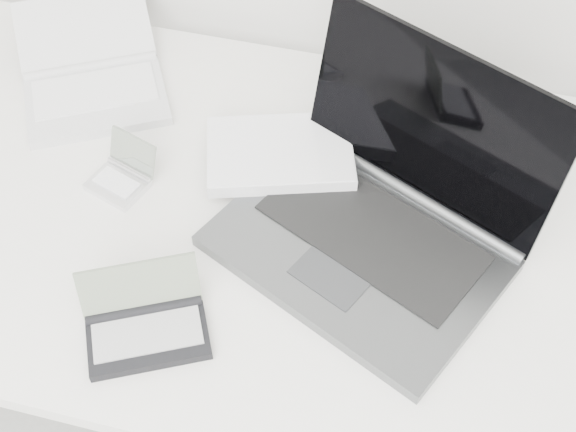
% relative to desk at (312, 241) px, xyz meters
% --- Properties ---
extents(desk, '(1.60, 0.80, 0.73)m').
position_rel_desk_xyz_m(desk, '(0.00, 0.00, 0.00)').
color(desk, white).
rests_on(desk, ground).
extents(laptop_large, '(0.58, 0.50, 0.28)m').
position_rel_desk_xyz_m(laptop_large, '(0.07, 0.02, 0.09)').
color(laptop_large, '#55585A').
rests_on(laptop_large, desk).
extents(netbook_open_white, '(0.37, 0.40, 0.08)m').
position_rel_desk_xyz_m(netbook_open_white, '(-0.46, 0.21, 0.07)').
color(netbook_open_white, silver).
rests_on(netbook_open_white, desk).
extents(pda_silver, '(0.12, 0.12, 0.07)m').
position_rel_desk_xyz_m(pda_silver, '(-0.32, 0.01, 0.06)').
color(pda_silver, silver).
rests_on(pda_silver, desk).
extents(palmtop_charcoal, '(0.21, 0.19, 0.09)m').
position_rel_desk_xyz_m(palmtop_charcoal, '(-0.19, -0.25, 0.07)').
color(palmtop_charcoal, black).
rests_on(palmtop_charcoal, desk).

